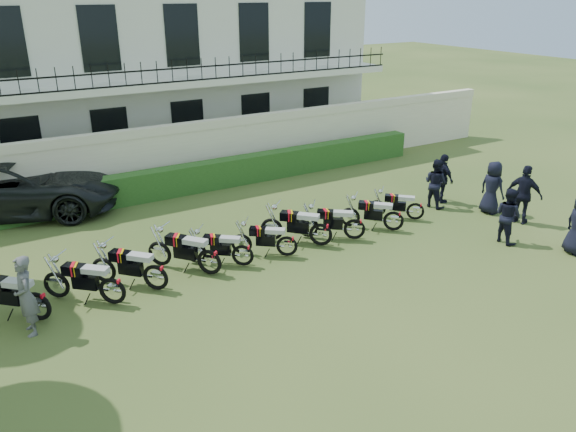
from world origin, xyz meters
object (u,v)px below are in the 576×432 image
(motorcycle_8, at_px, (394,216))
(motorcycle_5, at_px, (287,241))
(suv, at_px, (12,187))
(officer_3, at_px, (492,187))
(officer_5, at_px, (442,179))
(motorcycle_9, at_px, (416,207))
(inspector, at_px, (26,296))
(officer_2, at_px, (524,195))
(motorcycle_0, at_px, (36,299))
(motorcycle_1, at_px, (112,285))
(officer_4, at_px, (435,183))
(motorcycle_2, at_px, (155,271))
(motorcycle_7, at_px, (355,224))
(motorcycle_3, at_px, (209,256))
(motorcycle_6, at_px, (321,229))
(officer_1, at_px, (508,215))
(motorcycle_4, at_px, (243,250))

(motorcycle_8, bearing_deg, motorcycle_5, 132.70)
(suv, height_order, officer_3, suv)
(suv, relative_size, officer_5, 3.90)
(motorcycle_9, bearing_deg, inspector, 136.38)
(motorcycle_8, relative_size, officer_2, 0.77)
(motorcycle_5, xyz_separation_m, suv, (-5.86, 7.09, 0.45))
(inspector, bearing_deg, motorcycle_0, 151.32)
(inspector, bearing_deg, motorcycle_1, 95.97)
(suv, height_order, officer_4, suv)
(officer_5, bearing_deg, motorcycle_9, 117.97)
(motorcycle_2, bearing_deg, motorcycle_9, -42.46)
(motorcycle_7, bearing_deg, motorcycle_5, 126.72)
(motorcycle_8, bearing_deg, motorcycle_0, 133.89)
(motorcycle_3, relative_size, motorcycle_6, 1.08)
(motorcycle_2, distance_m, inspector, 2.86)
(motorcycle_0, bearing_deg, motorcycle_3, -46.19)
(motorcycle_5, xyz_separation_m, officer_1, (5.82, -2.32, 0.35))
(suv, height_order, officer_1, suv)
(motorcycle_1, height_order, motorcycle_6, motorcycle_6)
(motorcycle_9, distance_m, officer_5, 2.05)
(inspector, bearing_deg, motorcycle_9, 90.75)
(motorcycle_2, xyz_separation_m, officer_2, (10.96, -1.64, 0.40))
(motorcycle_1, bearing_deg, suv, 51.85)
(officer_2, bearing_deg, officer_3, -12.74)
(motorcycle_7, relative_size, inspector, 0.91)
(suv, bearing_deg, officer_4, -99.35)
(inspector, bearing_deg, motorcycle_8, 89.31)
(officer_5, bearing_deg, motorcycle_0, 99.44)
(motorcycle_7, bearing_deg, inspector, 129.94)
(motorcycle_2, bearing_deg, motorcycle_3, -40.37)
(motorcycle_0, xyz_separation_m, motorcycle_1, (1.57, -0.14, -0.02))
(motorcycle_9, xyz_separation_m, officer_4, (1.36, 0.59, 0.38))
(motorcycle_5, bearing_deg, suv, 77.16)
(motorcycle_1, height_order, suv, suv)
(officer_5, bearing_deg, officer_2, -157.83)
(motorcycle_3, bearing_deg, inspector, 146.97)
(inspector, height_order, officer_1, inspector)
(motorcycle_1, height_order, motorcycle_7, motorcycle_1)
(motorcycle_7, distance_m, suv, 10.77)
(motorcycle_4, bearing_deg, officer_3, -55.69)
(officer_2, bearing_deg, motorcycle_4, 59.12)
(motorcycle_6, xyz_separation_m, motorcycle_8, (2.44, -0.22, -0.05))
(motorcycle_1, bearing_deg, motorcycle_3, -42.83)
(motorcycle_5, height_order, suv, suv)
(officer_1, bearing_deg, motorcycle_5, 72.03)
(motorcycle_9, bearing_deg, motorcycle_8, 148.62)
(motorcycle_6, height_order, officer_1, officer_1)
(suv, distance_m, officer_5, 13.87)
(motorcycle_0, bearing_deg, motorcycle_1, -52.23)
(motorcycle_4, height_order, officer_4, officer_4)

